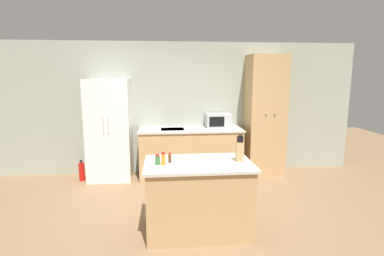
{
  "coord_description": "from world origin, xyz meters",
  "views": [
    {
      "loc": [
        -0.3,
        -3.68,
        1.94
      ],
      "look_at": [
        0.18,
        1.4,
        1.05
      ],
      "focal_mm": 28.0,
      "sensor_mm": 36.0,
      "label": 1
    }
  ],
  "objects_px": {
    "spice_bottle_tall_dark": "(158,160)",
    "spice_bottle_short_red": "(163,159)",
    "knife_block": "(240,151)",
    "pantry_cabinet": "(265,115)",
    "microwave": "(218,120)",
    "fire_extinguisher": "(82,171)",
    "refrigerator": "(110,130)",
    "spice_bottle_amber_oil": "(170,158)"
  },
  "relations": [
    {
      "from": "knife_block",
      "to": "spice_bottle_short_red",
      "type": "relative_size",
      "value": 2.17
    },
    {
      "from": "pantry_cabinet",
      "to": "spice_bottle_amber_oil",
      "type": "xyz_separation_m",
      "value": [
        -1.92,
        -2.16,
        -0.22
      ]
    },
    {
      "from": "knife_block",
      "to": "spice_bottle_tall_dark",
      "type": "height_order",
      "value": "knife_block"
    },
    {
      "from": "spice_bottle_short_red",
      "to": "fire_extinguisher",
      "type": "bearing_deg",
      "value": 126.03
    },
    {
      "from": "refrigerator",
      "to": "knife_block",
      "type": "height_order",
      "value": "refrigerator"
    },
    {
      "from": "knife_block",
      "to": "fire_extinguisher",
      "type": "height_order",
      "value": "knife_block"
    },
    {
      "from": "microwave",
      "to": "knife_block",
      "type": "distance_m",
      "value": 2.29
    },
    {
      "from": "spice_bottle_tall_dark",
      "to": "spice_bottle_short_red",
      "type": "bearing_deg",
      "value": -17.42
    },
    {
      "from": "microwave",
      "to": "knife_block",
      "type": "height_order",
      "value": "knife_block"
    },
    {
      "from": "refrigerator",
      "to": "spice_bottle_amber_oil",
      "type": "distance_m",
      "value": 2.38
    },
    {
      "from": "pantry_cabinet",
      "to": "fire_extinguisher",
      "type": "xyz_separation_m",
      "value": [
        -3.54,
        -0.14,
        -1.0
      ]
    },
    {
      "from": "pantry_cabinet",
      "to": "spice_bottle_tall_dark",
      "type": "height_order",
      "value": "pantry_cabinet"
    },
    {
      "from": "knife_block",
      "to": "spice_bottle_amber_oil",
      "type": "relative_size",
      "value": 2.81
    },
    {
      "from": "spice_bottle_short_red",
      "to": "spice_bottle_amber_oil",
      "type": "distance_m",
      "value": 0.12
    },
    {
      "from": "pantry_cabinet",
      "to": "fire_extinguisher",
      "type": "bearing_deg",
      "value": -177.71
    },
    {
      "from": "pantry_cabinet",
      "to": "knife_block",
      "type": "xyz_separation_m",
      "value": [
        -1.06,
        -2.19,
        -0.14
      ]
    },
    {
      "from": "refrigerator",
      "to": "spice_bottle_amber_oil",
      "type": "height_order",
      "value": "refrigerator"
    },
    {
      "from": "pantry_cabinet",
      "to": "spice_bottle_tall_dark",
      "type": "relative_size",
      "value": 18.31
    },
    {
      "from": "microwave",
      "to": "spice_bottle_tall_dark",
      "type": "bearing_deg",
      "value": -116.24
    },
    {
      "from": "spice_bottle_tall_dark",
      "to": "refrigerator",
      "type": "bearing_deg",
      "value": 113.18
    },
    {
      "from": "pantry_cabinet",
      "to": "knife_block",
      "type": "height_order",
      "value": "pantry_cabinet"
    },
    {
      "from": "knife_block",
      "to": "spice_bottle_short_red",
      "type": "distance_m",
      "value": 0.94
    },
    {
      "from": "spice_bottle_short_red",
      "to": "spice_bottle_amber_oil",
      "type": "xyz_separation_m",
      "value": [
        0.08,
        0.09,
        -0.02
      ]
    },
    {
      "from": "refrigerator",
      "to": "spice_bottle_short_red",
      "type": "bearing_deg",
      "value": -65.52
    },
    {
      "from": "pantry_cabinet",
      "to": "knife_block",
      "type": "bearing_deg",
      "value": -115.83
    },
    {
      "from": "pantry_cabinet",
      "to": "microwave",
      "type": "relative_size",
      "value": 4.86
    },
    {
      "from": "microwave",
      "to": "spice_bottle_short_red",
      "type": "distance_m",
      "value": 2.59
    },
    {
      "from": "pantry_cabinet",
      "to": "spice_bottle_amber_oil",
      "type": "relative_size",
      "value": 19.12
    },
    {
      "from": "spice_bottle_short_red",
      "to": "spice_bottle_amber_oil",
      "type": "bearing_deg",
      "value": 50.51
    },
    {
      "from": "refrigerator",
      "to": "pantry_cabinet",
      "type": "xyz_separation_m",
      "value": [
        3.01,
        0.04,
        0.23
      ]
    },
    {
      "from": "refrigerator",
      "to": "pantry_cabinet",
      "type": "relative_size",
      "value": 0.81
    },
    {
      "from": "pantry_cabinet",
      "to": "microwave",
      "type": "height_order",
      "value": "pantry_cabinet"
    },
    {
      "from": "microwave",
      "to": "knife_block",
      "type": "relative_size",
      "value": 1.4
    },
    {
      "from": "spice_bottle_amber_oil",
      "to": "microwave",
      "type": "bearing_deg",
      "value": 66.07
    },
    {
      "from": "microwave",
      "to": "spice_bottle_amber_oil",
      "type": "bearing_deg",
      "value": -113.93
    },
    {
      "from": "spice_bottle_tall_dark",
      "to": "spice_bottle_amber_oil",
      "type": "height_order",
      "value": "spice_bottle_tall_dark"
    },
    {
      "from": "spice_bottle_amber_oil",
      "to": "spice_bottle_tall_dark",
      "type": "bearing_deg",
      "value": -153.8
    },
    {
      "from": "spice_bottle_amber_oil",
      "to": "pantry_cabinet",
      "type": "bearing_deg",
      "value": 48.45
    },
    {
      "from": "microwave",
      "to": "spice_bottle_tall_dark",
      "type": "xyz_separation_m",
      "value": [
        -1.15,
        -2.33,
        -0.11
      ]
    },
    {
      "from": "refrigerator",
      "to": "knife_block",
      "type": "xyz_separation_m",
      "value": [
        1.94,
        -2.15,
        0.09
      ]
    },
    {
      "from": "fire_extinguisher",
      "to": "microwave",
      "type": "bearing_deg",
      "value": 5.17
    },
    {
      "from": "spice_bottle_tall_dark",
      "to": "microwave",
      "type": "bearing_deg",
      "value": 63.76
    }
  ]
}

